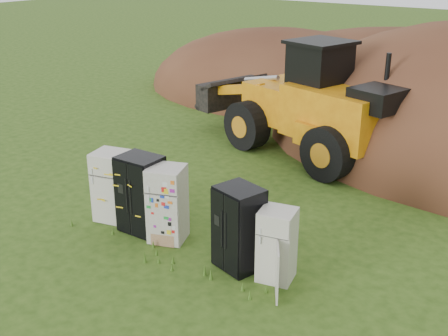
# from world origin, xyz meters

# --- Properties ---
(ground) EXTENTS (120.00, 120.00, 0.00)m
(ground) POSITION_xyz_m (0.00, 0.00, 0.00)
(ground) COLOR #2B4913
(ground) RESTS_ON ground
(fridge_leftmost) EXTENTS (0.97, 0.95, 1.83)m
(fridge_leftmost) POSITION_xyz_m (-2.52, 0.04, 0.92)
(fridge_leftmost) COLOR beige
(fridge_leftmost) RESTS_ON ground
(fridge_black_side) EXTENTS (1.03, 0.82, 1.94)m
(fridge_black_side) POSITION_xyz_m (-1.47, 0.00, 0.97)
(fridge_black_side) COLOR black
(fridge_black_side) RESTS_ON ground
(fridge_sticker) EXTENTS (1.05, 1.01, 1.86)m
(fridge_sticker) POSITION_xyz_m (-0.64, 0.01, 0.93)
(fridge_sticker) COLOR silver
(fridge_sticker) RESTS_ON ground
(fridge_black_right) EXTENTS (1.12, 1.01, 1.88)m
(fridge_black_right) POSITION_xyz_m (1.44, -0.04, 0.94)
(fridge_black_right) COLOR black
(fridge_black_right) RESTS_ON ground
(fridge_open_door) EXTENTS (0.85, 0.81, 1.60)m
(fridge_open_door) POSITION_xyz_m (2.36, 0.02, 0.80)
(fridge_open_door) COLOR beige
(fridge_open_door) RESTS_ON ground
(wheel_loader) EXTENTS (8.56, 5.22, 3.87)m
(wheel_loader) POSITION_xyz_m (-1.38, 7.54, 1.93)
(wheel_loader) COLOR orange
(wheel_loader) RESTS_ON ground
(dirt_mound_left) EXTENTS (14.08, 10.56, 6.03)m
(dirt_mound_left) POSITION_xyz_m (-6.02, 14.73, 0.00)
(dirt_mound_left) COLOR #482517
(dirt_mound_left) RESTS_ON ground
(dirt_mound_back) EXTENTS (18.62, 12.42, 6.22)m
(dirt_mound_back) POSITION_xyz_m (-0.33, 17.54, 0.00)
(dirt_mound_back) COLOR #482517
(dirt_mound_back) RESTS_ON ground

